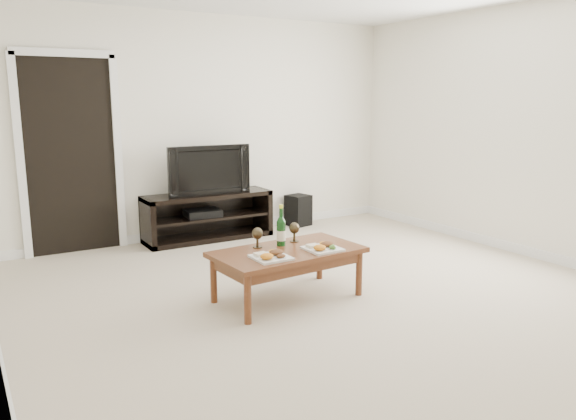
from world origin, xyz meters
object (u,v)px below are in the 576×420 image
at_px(media_console, 208,216).
at_px(coffee_table, 288,274).
at_px(subwoofer, 298,210).
at_px(television, 207,169).

relative_size(media_console, coffee_table, 1.24).
distance_m(media_console, subwoofer, 1.31).
distance_m(media_console, television, 0.56).
bearing_deg(coffee_table, subwoofer, 56.24).
distance_m(subwoofer, coffee_table, 2.75).
bearing_deg(coffee_table, television, 84.16).
xyz_separation_m(television, coffee_table, (-0.22, -2.20, -0.62)).
distance_m(media_console, coffee_table, 2.21).
height_order(television, coffee_table, television).
height_order(television, subwoofer, television).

